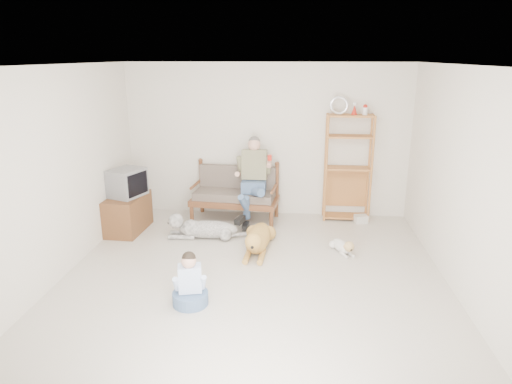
# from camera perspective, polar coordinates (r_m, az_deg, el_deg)

# --- Properties ---
(floor) EXTENTS (5.50, 5.50, 0.00)m
(floor) POSITION_cam_1_polar(r_m,az_deg,el_deg) (5.97, -0.48, -11.29)
(floor) COLOR beige
(floor) RESTS_ON ground
(ceiling) EXTENTS (5.50, 5.50, 0.00)m
(ceiling) POSITION_cam_1_polar(r_m,az_deg,el_deg) (5.27, -0.55, 15.58)
(ceiling) COLOR white
(ceiling) RESTS_ON ground
(wall_back) EXTENTS (5.00, 0.00, 5.00)m
(wall_back) POSITION_cam_1_polar(r_m,az_deg,el_deg) (8.15, 1.36, 6.43)
(wall_back) COLOR beige
(wall_back) RESTS_ON ground
(wall_front) EXTENTS (5.00, 0.00, 5.00)m
(wall_front) POSITION_cam_1_polar(r_m,az_deg,el_deg) (2.94, -5.82, -13.10)
(wall_front) COLOR beige
(wall_front) RESTS_ON ground
(wall_left) EXTENTS (0.00, 5.50, 5.50)m
(wall_left) POSITION_cam_1_polar(r_m,az_deg,el_deg) (6.22, -24.10, 1.72)
(wall_left) COLOR beige
(wall_left) RESTS_ON ground
(wall_right) EXTENTS (0.00, 5.50, 5.50)m
(wall_right) POSITION_cam_1_polar(r_m,az_deg,el_deg) (5.80, 24.90, 0.60)
(wall_right) COLOR beige
(wall_right) RESTS_ON ground
(loveseat) EXTENTS (1.56, 0.85, 0.95)m
(loveseat) POSITION_cam_1_polar(r_m,az_deg,el_deg) (8.06, -2.62, -0.03)
(loveseat) COLOR brown
(loveseat) RESTS_ON ground
(man) EXTENTS (0.57, 0.81, 1.31)m
(man) POSITION_cam_1_polar(r_m,az_deg,el_deg) (7.74, -0.54, 0.81)
(man) COLOR slate
(man) RESTS_ON loveseat
(etagere) EXTENTS (0.82, 0.36, 2.16)m
(etagere) POSITION_cam_1_polar(r_m,az_deg,el_deg) (8.07, 11.40, 3.10)
(etagere) COLOR #B37638
(etagere) RESTS_ON ground
(book_stack) EXTENTS (0.25, 0.20, 0.14)m
(book_stack) POSITION_cam_1_polar(r_m,az_deg,el_deg) (8.17, 12.98, -3.30)
(book_stack) COLOR white
(book_stack) RESTS_ON ground
(tv_stand) EXTENTS (0.56, 0.93, 0.60)m
(tv_stand) POSITION_cam_1_polar(r_m,az_deg,el_deg) (7.83, -15.76, -2.60)
(tv_stand) COLOR brown
(tv_stand) RESTS_ON ground
(crt_tv) EXTENTS (0.60, 0.66, 0.45)m
(crt_tv) POSITION_cam_1_polar(r_m,az_deg,el_deg) (7.68, -15.79, 1.14)
(crt_tv) COLOR slate
(crt_tv) RESTS_ON tv_stand
(wall_outlet) EXTENTS (0.12, 0.02, 0.08)m
(wall_outlet) POSITION_cam_1_polar(r_m,az_deg,el_deg) (8.55, -7.09, -0.45)
(wall_outlet) COLOR white
(wall_outlet) RESTS_ON ground
(golden_retriever) EXTENTS (0.40, 1.43, 0.43)m
(golden_retriever) POSITION_cam_1_polar(r_m,az_deg,el_deg) (6.84, 0.21, -5.88)
(golden_retriever) COLOR gold
(golden_retriever) RESTS_ON ground
(shaggy_dog) EXTENTS (1.36, 0.37, 0.40)m
(shaggy_dog) POSITION_cam_1_polar(r_m,az_deg,el_deg) (7.34, -6.91, -4.50)
(shaggy_dog) COLOR white
(shaggy_dog) RESTS_ON ground
(terrier) EXTENTS (0.34, 0.59, 0.24)m
(terrier) POSITION_cam_1_polar(r_m,az_deg,el_deg) (6.89, 10.87, -6.71)
(terrier) COLOR silver
(terrier) RESTS_ON ground
(child) EXTENTS (0.42, 0.42, 0.66)m
(child) POSITION_cam_1_polar(r_m,az_deg,el_deg) (5.46, -8.25, -11.49)
(child) COLOR slate
(child) RESTS_ON ground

